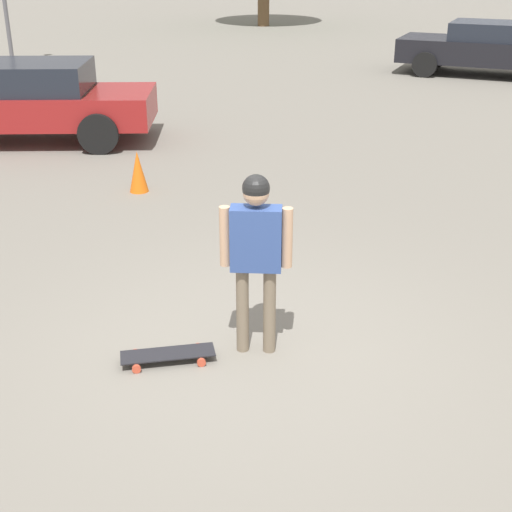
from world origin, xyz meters
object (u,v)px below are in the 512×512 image
Objects in this scene: traffic_cone at (138,172)px; car_parked_far at (485,47)px; person at (256,243)px; car_parked_near at (29,100)px; skateboard at (168,355)px.

car_parked_far is at bearing 173.96° from traffic_cone.
traffic_cone is (-2.90, -3.95, -0.77)m from person.
car_parked_near is 3.85m from traffic_cone.
car_parked_far reaches higher than traffic_cone.
person is 0.35× the size of car_parked_far.
traffic_cone is at bearing 127.99° from car_parked_near.
car_parked_near reaches higher than skateboard.
person is 4.96m from traffic_cone.
skateboard is at bearing 44.17° from traffic_cone.
traffic_cone is at bearing -89.15° from skateboard.
car_parked_far reaches higher than skateboard.
person is 2.19× the size of skateboard.
person is 1.30m from skateboard.
car_parked_far is at bearing 70.18° from person.
car_parked_far is (-16.46, -2.03, 0.69)m from skateboard.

